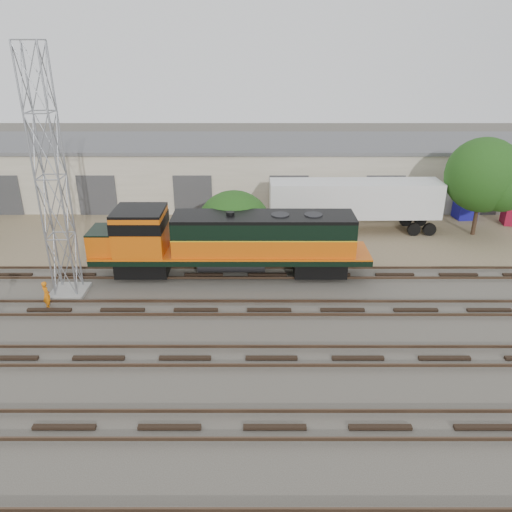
{
  "coord_description": "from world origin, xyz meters",
  "views": [
    {
      "loc": [
        -0.71,
        -22.29,
        13.52
      ],
      "look_at": [
        -0.72,
        4.0,
        2.2
      ],
      "focal_mm": 35.0,
      "sensor_mm": 36.0,
      "label": 1
    }
  ],
  "objects_px": {
    "worker": "(46,295)",
    "locomotive": "(226,241)",
    "semi_trailer": "(358,200)",
    "signal_tower": "(52,182)"
  },
  "relations": [
    {
      "from": "worker",
      "to": "locomotive",
      "type": "bearing_deg",
      "value": -114.39
    },
    {
      "from": "worker",
      "to": "semi_trailer",
      "type": "height_order",
      "value": "semi_trailer"
    },
    {
      "from": "locomotive",
      "to": "semi_trailer",
      "type": "bearing_deg",
      "value": 40.04
    },
    {
      "from": "semi_trailer",
      "to": "locomotive",
      "type": "bearing_deg",
      "value": -140.81
    },
    {
      "from": "signal_tower",
      "to": "semi_trailer",
      "type": "bearing_deg",
      "value": 29.05
    },
    {
      "from": "locomotive",
      "to": "worker",
      "type": "distance_m",
      "value": 10.59
    },
    {
      "from": "worker",
      "to": "signal_tower",
      "type": "bearing_deg",
      "value": -63.9
    },
    {
      "from": "signal_tower",
      "to": "worker",
      "type": "relative_size",
      "value": 8.38
    },
    {
      "from": "locomotive",
      "to": "worker",
      "type": "relative_size",
      "value": 10.45
    },
    {
      "from": "worker",
      "to": "semi_trailer",
      "type": "distance_m",
      "value": 22.84
    }
  ]
}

